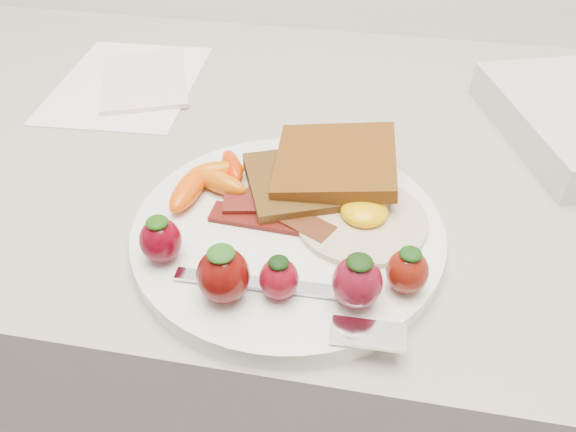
# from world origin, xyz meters

# --- Properties ---
(counter) EXTENTS (2.00, 0.60, 0.90)m
(counter) POSITION_xyz_m (0.00, 1.70, 0.45)
(counter) COLOR gray
(counter) RESTS_ON ground
(plate) EXTENTS (0.27, 0.27, 0.02)m
(plate) POSITION_xyz_m (-0.03, 1.54, 0.91)
(plate) COLOR white
(plate) RESTS_ON counter
(toast_lower) EXTENTS (0.12, 0.12, 0.01)m
(toast_lower) POSITION_xyz_m (-0.02, 1.59, 0.93)
(toast_lower) COLOR #341E0A
(toast_lower) RESTS_ON plate
(toast_upper) EXTENTS (0.12, 0.12, 0.03)m
(toast_upper) POSITION_xyz_m (0.01, 1.61, 0.94)
(toast_upper) COLOR #3D1905
(toast_upper) RESTS_ON toast_lower
(fried_egg) EXTENTS (0.13, 0.13, 0.02)m
(fried_egg) POSITION_xyz_m (0.04, 1.56, 0.92)
(fried_egg) COLOR white
(fried_egg) RESTS_ON plate
(bacon_strips) EXTENTS (0.11, 0.07, 0.01)m
(bacon_strips) POSITION_xyz_m (-0.04, 1.55, 0.92)
(bacon_strips) COLOR #4A0A0A
(bacon_strips) RESTS_ON plate
(baby_carrots) EXTENTS (0.07, 0.10, 0.02)m
(baby_carrots) POSITION_xyz_m (-0.11, 1.58, 0.93)
(baby_carrots) COLOR #DB6101
(baby_carrots) RESTS_ON plate
(strawberries) EXTENTS (0.23, 0.07, 0.05)m
(strawberries) POSITION_xyz_m (-0.02, 1.47, 0.94)
(strawberries) COLOR #59020F
(strawberries) RESTS_ON plate
(fork) EXTENTS (0.18, 0.05, 0.00)m
(fork) POSITION_xyz_m (0.00, 1.45, 0.92)
(fork) COLOR silver
(fork) RESTS_ON plate
(paper_sheet) EXTENTS (0.18, 0.23, 0.00)m
(paper_sheet) POSITION_xyz_m (-0.28, 1.79, 0.90)
(paper_sheet) COLOR white
(paper_sheet) RESTS_ON counter
(notepad) EXTENTS (0.15, 0.18, 0.01)m
(notepad) POSITION_xyz_m (-0.26, 1.79, 0.91)
(notepad) COLOR silver
(notepad) RESTS_ON paper_sheet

